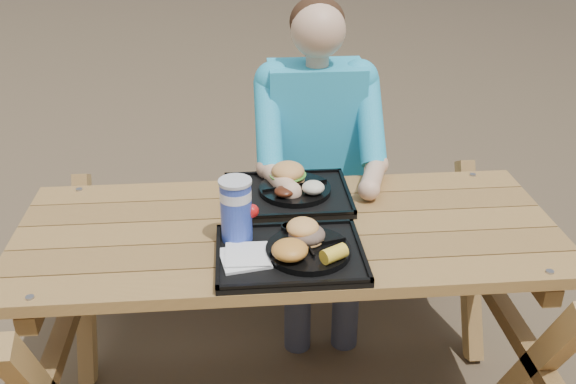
{
  "coord_description": "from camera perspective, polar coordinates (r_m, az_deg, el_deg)",
  "views": [
    {
      "loc": [
        -0.16,
        -1.84,
        1.82
      ],
      "look_at": [
        0.0,
        0.0,
        0.88
      ],
      "focal_mm": 40.0,
      "sensor_mm": 36.0,
      "label": 1
    }
  ],
  "objects": [
    {
      "name": "corn_cob",
      "position": [
        1.89,
        4.11,
        -5.5
      ],
      "size": [
        0.1,
        0.1,
        0.05
      ],
      "primitive_type": null,
      "rotation": [
        0.0,
        0.0,
        0.53
      ],
      "color": "yellow",
      "rests_on": "plate_near"
    },
    {
      "name": "cutlery_far",
      "position": [
        2.32,
        -4.38,
        0.01
      ],
      "size": [
        0.06,
        0.14,
        0.01
      ],
      "primitive_type": "cube",
      "rotation": [
        0.0,
        0.0,
        -0.26
      ],
      "color": "black",
      "rests_on": "tray_far"
    },
    {
      "name": "potato_salad",
      "position": [
        2.26,
        2.25,
        0.4
      ],
      "size": [
        0.08,
        0.08,
        0.04
      ],
      "primitive_type": "ellipsoid",
      "color": "beige",
      "rests_on": "plate_far"
    },
    {
      "name": "baked_beans",
      "position": [
        2.24,
        -0.3,
        0.05
      ],
      "size": [
        0.07,
        0.07,
        0.03
      ],
      "primitive_type": "ellipsoid",
      "color": "#491D0E",
      "rests_on": "plate_far"
    },
    {
      "name": "tray_near",
      "position": [
        1.97,
        0.19,
        -5.69
      ],
      "size": [
        0.45,
        0.35,
        0.02
      ],
      "primitive_type": "cube",
      "color": "black",
      "rests_on": "picnic_table"
    },
    {
      "name": "picnic_table",
      "position": [
        2.35,
        0.0,
        -11.03
      ],
      "size": [
        1.8,
        1.49,
        0.75
      ],
      "primitive_type": null,
      "color": "#999999",
      "rests_on": "ground"
    },
    {
      "name": "condiment_bbq",
      "position": [
        2.06,
        0.08,
        -3.34
      ],
      "size": [
        0.05,
        0.05,
        0.03
      ],
      "primitive_type": "cylinder",
      "color": "black",
      "rests_on": "tray_near"
    },
    {
      "name": "sandwich",
      "position": [
        1.96,
        1.69,
        -2.98
      ],
      "size": [
        0.11,
        0.11,
        0.11
      ],
      "primitive_type": null,
      "color": "#ECA453",
      "rests_on": "plate_near"
    },
    {
      "name": "condiment_mustard",
      "position": [
        2.07,
        1.23,
        -3.12
      ],
      "size": [
        0.05,
        0.05,
        0.03
      ],
      "primitive_type": "cylinder",
      "color": "yellow",
      "rests_on": "tray_near"
    },
    {
      "name": "plate_near",
      "position": [
        1.96,
        1.81,
        -5.2
      ],
      "size": [
        0.26,
        0.26,
        0.02
      ],
      "primitive_type": "cylinder",
      "color": "black",
      "rests_on": "tray_near"
    },
    {
      "name": "napkin_stack",
      "position": [
        1.93,
        -3.88,
        -5.81
      ],
      "size": [
        0.16,
        0.16,
        0.02
      ],
      "primitive_type": "cube",
      "rotation": [
        0.0,
        0.0,
        0.18
      ],
      "color": "white",
      "rests_on": "tray_near"
    },
    {
      "name": "burger",
      "position": [
        2.33,
        -0.01,
        2.21
      ],
      "size": [
        0.12,
        0.12,
        0.11
      ],
      "primitive_type": null,
      "color": "#DB944D",
      "rests_on": "plate_far"
    },
    {
      "name": "tray_far",
      "position": [
        2.32,
        -0.09,
        -0.34
      ],
      "size": [
        0.45,
        0.35,
        0.02
      ],
      "primitive_type": "cube",
      "color": "black",
      "rests_on": "picnic_table"
    },
    {
      "name": "mac_cheese",
      "position": [
        1.89,
        0.16,
        -5.18
      ],
      "size": [
        0.11,
        0.11,
        0.05
      ],
      "primitive_type": "ellipsoid",
      "color": "gold",
      "rests_on": "plate_near"
    },
    {
      "name": "diner",
      "position": [
        2.72,
        2.4,
        1.18
      ],
      "size": [
        0.48,
        0.84,
        1.28
      ],
      "primitive_type": null,
      "color": "#19A4B5",
      "rests_on": "ground"
    },
    {
      "name": "soda_cup",
      "position": [
        1.99,
        -4.63,
        -1.74
      ],
      "size": [
        0.1,
        0.1,
        0.2
      ],
      "primitive_type": "cylinder",
      "color": "#1631AB",
      "rests_on": "tray_near"
    },
    {
      "name": "plate_far",
      "position": [
        2.32,
        0.63,
        0.24
      ],
      "size": [
        0.26,
        0.26,
        0.02
      ],
      "primitive_type": "cylinder",
      "color": "black",
      "rests_on": "tray_far"
    }
  ]
}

